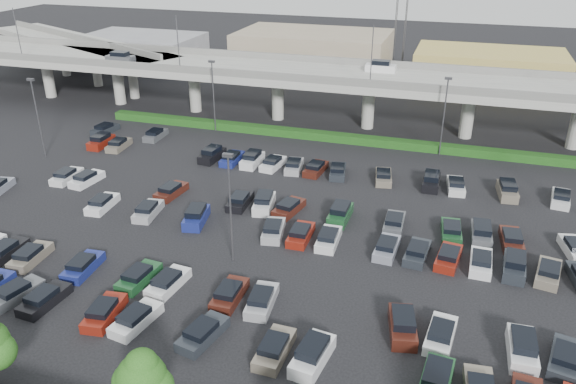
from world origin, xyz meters
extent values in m
plane|color=black|center=(0.00, 0.00, 0.00)|extent=(280.00, 280.00, 0.00)
cube|color=gray|center=(0.00, 32.00, 7.25)|extent=(150.00, 13.00, 1.10)
cube|color=slate|center=(0.00, 25.75, 8.30)|extent=(150.00, 0.50, 1.00)
cube|color=slate|center=(0.00, 38.25, 8.30)|extent=(150.00, 0.50, 1.00)
cylinder|color=gray|center=(-51.00, 32.00, 3.35)|extent=(1.80, 1.80, 6.70)
cube|color=slate|center=(-51.00, 32.00, 6.50)|extent=(2.60, 9.75, 0.50)
cylinder|color=gray|center=(-37.00, 32.00, 3.35)|extent=(1.80, 1.80, 6.70)
cube|color=slate|center=(-37.00, 32.00, 6.50)|extent=(2.60, 9.75, 0.50)
cylinder|color=gray|center=(-23.00, 32.00, 3.35)|extent=(1.80, 1.80, 6.70)
cube|color=slate|center=(-23.00, 32.00, 6.50)|extent=(2.60, 9.75, 0.50)
cylinder|color=gray|center=(-9.00, 32.00, 3.35)|extent=(1.80, 1.80, 6.70)
cube|color=slate|center=(-9.00, 32.00, 6.50)|extent=(2.60, 9.75, 0.50)
cylinder|color=gray|center=(5.00, 32.00, 3.35)|extent=(1.80, 1.80, 6.70)
cube|color=slate|center=(5.00, 32.00, 6.50)|extent=(2.60, 9.75, 0.50)
cylinder|color=gray|center=(19.00, 32.00, 3.35)|extent=(1.80, 1.80, 6.70)
cube|color=slate|center=(19.00, 32.00, 6.50)|extent=(2.60, 9.75, 0.50)
cube|color=#4F5256|center=(-34.00, 29.00, 8.32)|extent=(4.40, 1.82, 1.05)
cube|color=black|center=(-34.00, 29.00, 9.14)|extent=(2.60, 1.60, 0.65)
cube|color=white|center=(6.00, 35.00, 8.32)|extent=(4.40, 1.82, 1.05)
cube|color=black|center=(6.00, 35.00, 9.14)|extent=(2.60, 1.60, 0.65)
cylinder|color=#454449|center=(-50.00, 25.90, 11.80)|extent=(0.14, 0.14, 8.00)
cylinder|color=#454449|center=(-22.00, 25.90, 11.80)|extent=(0.14, 0.14, 8.00)
cylinder|color=#454449|center=(6.00, 25.90, 11.80)|extent=(0.14, 0.14, 8.00)
cube|color=gray|center=(-52.00, 43.00, 7.25)|extent=(50.93, 30.13, 1.10)
cube|color=slate|center=(-52.00, 43.00, 8.30)|extent=(47.34, 22.43, 1.00)
cylinder|color=gray|center=(-69.22, 51.03, 3.35)|extent=(1.60, 1.60, 6.70)
cylinder|color=gray|center=(-58.34, 45.96, 3.35)|extent=(1.60, 1.60, 6.70)
cylinder|color=gray|center=(-47.47, 40.89, 3.35)|extent=(1.60, 1.60, 6.70)
cylinder|color=gray|center=(-36.59, 35.82, 3.35)|extent=(1.60, 1.60, 6.70)
cube|color=#133D12|center=(0.00, 25.00, 0.55)|extent=(66.00, 1.60, 1.10)
sphere|color=#1C4E14|center=(2.00, -26.39, 3.39)|extent=(3.07, 3.07, 3.07)
sphere|color=#1C4E14|center=(1.40, -26.47, 3.07)|extent=(2.41, 2.41, 2.41)
sphere|color=#1C4E14|center=(2.04, -26.27, 4.27)|extent=(2.08, 2.08, 2.08)
cube|color=#4F5256|center=(-14.50, -18.50, 0.41)|extent=(2.80, 4.70, 0.82)
cube|color=black|center=(-14.50, -18.69, 1.04)|extent=(2.09, 2.61, 0.50)
cube|color=black|center=(-11.75, -18.50, 0.41)|extent=(2.13, 4.52, 0.82)
cube|color=black|center=(-11.75, -18.70, 1.04)|extent=(1.76, 2.41, 0.50)
cube|color=maroon|center=(-6.25, -18.50, 0.41)|extent=(2.34, 4.59, 0.82)
cube|color=black|center=(-6.25, -18.70, 1.04)|extent=(1.87, 2.48, 0.50)
cube|color=white|center=(-3.50, -18.50, 0.41)|extent=(2.49, 4.63, 0.82)
cube|color=black|center=(-3.50, -18.70, 1.04)|extent=(1.94, 2.52, 0.50)
cube|color=#252A31|center=(2.00, -18.50, 0.41)|extent=(2.67, 4.68, 0.82)
cube|color=black|center=(2.00, -18.70, 1.04)|extent=(2.03, 2.58, 0.50)
cube|color=#766C5C|center=(7.50, -18.50, 0.41)|extent=(1.96, 4.46, 0.82)
cube|color=black|center=(7.50, -18.70, 1.04)|extent=(1.68, 2.35, 0.50)
cube|color=white|center=(10.25, -18.50, 0.53)|extent=(2.41, 4.61, 1.05)
cube|color=black|center=(10.25, -18.50, 1.34)|extent=(1.95, 2.80, 0.65)
cube|color=#1B4D26|center=(18.50, -18.50, 0.53)|extent=(2.24, 4.55, 1.05)
cube|color=black|center=(18.50, -18.50, 1.34)|extent=(1.84, 2.74, 0.65)
cube|color=black|center=(-20.00, -13.50, 0.41)|extent=(1.85, 4.41, 0.82)
cube|color=black|center=(-20.00, -13.70, 1.04)|extent=(1.62, 2.31, 0.50)
cube|color=#766C5C|center=(-17.25, -13.50, 0.41)|extent=(2.13, 4.52, 0.82)
cube|color=black|center=(-17.25, -13.70, 1.04)|extent=(1.76, 2.41, 0.50)
cube|color=navy|center=(-11.75, -13.50, 0.41)|extent=(2.13, 4.52, 0.82)
cube|color=black|center=(-11.75, -13.70, 1.04)|extent=(1.76, 2.41, 0.50)
cube|color=#1B4D26|center=(-6.25, -13.50, 0.41)|extent=(2.20, 4.54, 0.82)
cube|color=black|center=(-6.25, -13.70, 1.04)|extent=(1.80, 2.43, 0.50)
cube|color=white|center=(-3.50, -13.50, 0.41)|extent=(2.26, 4.56, 0.82)
cube|color=black|center=(-3.50, -13.70, 1.04)|extent=(1.83, 2.45, 0.50)
cube|color=#471B13|center=(2.00, -13.50, 0.41)|extent=(1.87, 4.42, 0.82)
cube|color=black|center=(2.00, -13.70, 1.04)|extent=(1.63, 2.32, 0.50)
cube|color=#A6A6AA|center=(4.75, -13.50, 0.41)|extent=(2.19, 4.54, 0.82)
cube|color=black|center=(4.75, -13.70, 1.04)|extent=(1.79, 2.43, 0.50)
cube|color=#471B13|center=(15.75, -13.50, 0.53)|extent=(2.67, 4.68, 1.05)
cube|color=black|center=(15.75, -13.50, 1.34)|extent=(2.09, 2.87, 0.65)
cube|color=white|center=(18.50, -13.50, 0.41)|extent=(2.28, 4.57, 0.82)
cube|color=black|center=(18.50, -13.70, 1.04)|extent=(1.84, 2.46, 0.50)
cube|color=white|center=(24.00, -13.50, 0.53)|extent=(1.94, 4.45, 1.05)
cube|color=black|center=(24.00, -13.50, 1.34)|extent=(1.67, 2.64, 0.65)
cube|color=#252A31|center=(26.75, -13.50, 0.41)|extent=(2.72, 4.69, 0.82)
cube|color=black|center=(26.75, -13.70, 1.04)|extent=(2.06, 2.59, 0.50)
cube|color=white|center=(-17.25, -2.50, 0.41)|extent=(2.13, 4.52, 0.82)
cube|color=black|center=(-17.25, -2.70, 1.04)|extent=(1.76, 2.41, 0.50)
cube|color=#A6A6AA|center=(-11.75, -2.50, 0.41)|extent=(2.34, 4.59, 0.82)
cube|color=black|center=(-11.75, -2.70, 1.04)|extent=(1.87, 2.48, 0.50)
cube|color=navy|center=(-6.25, -2.50, 0.53)|extent=(2.59, 4.66, 1.05)
cube|color=black|center=(-6.25, -2.50, 1.34)|extent=(2.05, 2.85, 0.65)
cube|color=#A6A6AA|center=(2.00, -2.50, 0.41)|extent=(2.57, 4.65, 0.82)
cube|color=black|center=(2.00, -2.70, 1.04)|extent=(1.98, 2.55, 0.50)
cube|color=maroon|center=(4.75, -2.50, 0.41)|extent=(1.89, 4.43, 0.82)
cube|color=black|center=(4.75, -2.70, 1.04)|extent=(1.64, 2.33, 0.50)
cube|color=white|center=(7.50, -2.50, 0.41)|extent=(1.95, 4.45, 0.82)
cube|color=black|center=(7.50, -2.70, 1.04)|extent=(1.67, 2.35, 0.50)
cube|color=gray|center=(13.00, -2.50, 0.41)|extent=(2.07, 4.50, 0.82)
cube|color=black|center=(13.00, -2.70, 1.04)|extent=(1.73, 2.39, 0.50)
cube|color=#252A31|center=(15.75, -2.50, 0.41)|extent=(2.24, 4.56, 0.82)
cube|color=black|center=(15.75, -2.70, 1.04)|extent=(1.82, 2.44, 0.50)
cube|color=maroon|center=(18.50, -2.50, 0.41)|extent=(2.38, 4.60, 0.82)
cube|color=black|center=(18.50, -2.70, 1.04)|extent=(1.89, 2.49, 0.50)
cube|color=white|center=(21.25, -2.50, 0.41)|extent=(1.92, 4.44, 0.82)
cube|color=black|center=(21.25, -2.70, 1.04)|extent=(1.65, 2.34, 0.50)
cube|color=#252A31|center=(24.00, -2.50, 0.53)|extent=(2.11, 4.51, 1.05)
cube|color=black|center=(24.00, -2.50, 1.34)|extent=(1.77, 2.70, 0.65)
cube|color=#766C5C|center=(26.75, -2.50, 0.41)|extent=(2.58, 4.66, 0.82)
cube|color=black|center=(26.75, -2.70, 1.04)|extent=(1.99, 2.55, 0.50)
cube|color=white|center=(-25.50, 2.50, 0.41)|extent=(1.99, 4.47, 0.82)
cube|color=black|center=(-25.50, 2.30, 1.04)|extent=(1.69, 2.36, 0.50)
cube|color=white|center=(-22.75, 2.50, 0.41)|extent=(2.27, 4.57, 0.82)
cube|color=black|center=(-22.75, 2.30, 1.04)|extent=(1.83, 2.45, 0.50)
cube|color=#471B13|center=(-11.75, 2.50, 0.41)|extent=(2.29, 4.57, 0.82)
cube|color=black|center=(-11.75, 2.30, 1.04)|extent=(1.84, 2.46, 0.50)
cube|color=black|center=(-3.50, 2.50, 0.41)|extent=(2.01, 4.48, 0.82)
cube|color=black|center=(-3.50, 2.30, 1.04)|extent=(1.70, 2.37, 0.50)
cube|color=white|center=(-0.75, 2.50, 0.53)|extent=(2.50, 4.63, 1.05)
cube|color=black|center=(-0.75, 2.50, 1.34)|extent=(1.99, 2.82, 0.65)
cube|color=#471B13|center=(2.00, 2.50, 0.41)|extent=(2.69, 4.68, 0.82)
cube|color=black|center=(2.00, 2.30, 1.04)|extent=(2.04, 2.58, 0.50)
cube|color=#1B4D26|center=(7.50, 2.50, 0.53)|extent=(1.92, 4.44, 1.05)
cube|color=black|center=(7.50, 2.50, 1.34)|extent=(1.66, 2.63, 0.65)
cube|color=#4F5256|center=(13.00, 2.50, 0.41)|extent=(1.91, 4.43, 0.82)
cube|color=black|center=(13.00, 2.30, 1.04)|extent=(1.65, 2.33, 0.50)
cube|color=#1B4D26|center=(18.50, 2.50, 0.41)|extent=(2.19, 4.54, 0.82)
cube|color=black|center=(18.50, 2.30, 1.04)|extent=(1.79, 2.43, 0.50)
cube|color=#4F5256|center=(21.25, 2.50, 0.53)|extent=(2.02, 4.48, 1.05)
cube|color=black|center=(21.25, 2.50, 1.34)|extent=(1.72, 2.67, 0.65)
cube|color=#471B13|center=(24.00, 2.50, 0.41)|extent=(2.17, 4.53, 0.82)
cube|color=black|center=(24.00, 2.30, 1.04)|extent=(1.78, 2.42, 0.50)
cube|color=white|center=(29.50, 2.50, 0.41)|extent=(2.65, 4.67, 0.82)
cube|color=maroon|center=(-28.25, 13.50, 0.53)|extent=(1.96, 4.46, 1.05)
cube|color=black|center=(-28.25, 13.50, 1.34)|extent=(1.69, 2.65, 0.65)
cube|color=#766C5C|center=(-25.50, 13.50, 0.41)|extent=(2.18, 4.54, 0.82)
cube|color=black|center=(-25.50, 13.30, 1.04)|extent=(1.79, 2.43, 0.50)
cube|color=black|center=(-11.75, 13.50, 0.53)|extent=(2.23, 4.55, 1.05)
cube|color=black|center=(-11.75, 13.50, 1.34)|extent=(1.84, 2.74, 0.65)
cube|color=navy|center=(-9.00, 13.50, 0.41)|extent=(1.82, 4.40, 0.82)
cube|color=black|center=(-9.00, 13.30, 1.04)|extent=(1.60, 2.30, 0.50)
cube|color=white|center=(-6.25, 13.50, 0.53)|extent=(1.86, 4.42, 1.05)
cube|color=black|center=(-6.25, 13.50, 1.34)|extent=(1.62, 2.61, 0.65)
cube|color=white|center=(-3.50, 13.50, 0.41)|extent=(2.30, 4.58, 0.82)
cube|color=black|center=(-3.50, 13.30, 1.04)|extent=(1.85, 2.47, 0.50)
cube|color=#A6A6AA|center=(-0.75, 13.50, 0.41)|extent=(2.39, 4.60, 0.82)
cube|color=black|center=(-0.75, 13.30, 1.04)|extent=(1.89, 2.49, 0.50)
cube|color=#471B13|center=(2.00, 13.50, 0.41)|extent=(2.27, 4.57, 0.82)
cube|color=black|center=(2.00, 13.30, 1.04)|extent=(1.83, 2.45, 0.50)
cube|color=#252A31|center=(4.75, 13.50, 0.41)|extent=(2.53, 4.64, 0.82)
cube|color=black|center=(4.75, 13.30, 1.04)|extent=(1.96, 2.53, 0.50)
cube|color=#766C5C|center=(10.25, 13.50, 0.41)|extent=(2.53, 4.64, 0.82)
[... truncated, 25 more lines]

